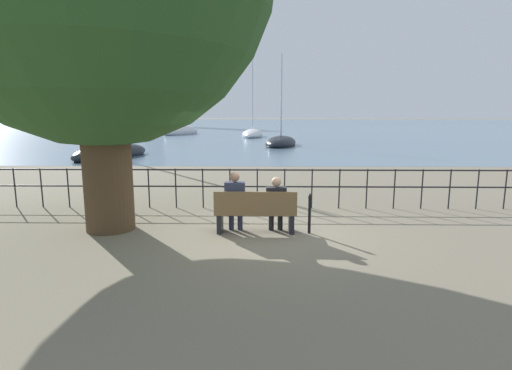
{
  "coord_description": "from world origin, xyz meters",
  "views": [
    {
      "loc": [
        0.17,
        -8.12,
        2.41
      ],
      "look_at": [
        0.0,
        0.5,
        0.92
      ],
      "focal_mm": 28.0,
      "sensor_mm": 36.0,
      "label": 1
    }
  ],
  "objects": [
    {
      "name": "ground_plane",
      "position": [
        0.0,
        0.0,
        0.0
      ],
      "size": [
        1000.0,
        1000.0,
        0.0
      ],
      "primitive_type": "plane",
      "color": "#7A705B"
    },
    {
      "name": "harbor_water",
      "position": [
        0.0,
        161.08,
        0.0
      ],
      "size": [
        600.0,
        300.0,
        0.01
      ],
      "color": "slate",
      "rests_on": "ground_plane"
    },
    {
      "name": "park_bench",
      "position": [
        0.0,
        -0.06,
        0.43
      ],
      "size": [
        1.7,
        0.45,
        0.9
      ],
      "color": "brown",
      "rests_on": "ground_plane"
    },
    {
      "name": "seated_person_left",
      "position": [
        -0.43,
        0.01,
        0.7
      ],
      "size": [
        0.42,
        0.35,
        1.28
      ],
      "color": "#2D3347",
      "rests_on": "ground_plane"
    },
    {
      "name": "seated_person_right",
      "position": [
        0.43,
        0.02,
        0.65
      ],
      "size": [
        0.42,
        0.35,
        1.18
      ],
      "color": "black",
      "rests_on": "ground_plane"
    },
    {
      "name": "promenade_railing",
      "position": [
        -0.0,
        2.22,
        0.69
      ],
      "size": [
        14.43,
        0.04,
        1.05
      ],
      "color": "black",
      "rests_on": "ground_plane"
    },
    {
      "name": "closed_umbrella",
      "position": [
        1.12,
        -0.08,
        0.48
      ],
      "size": [
        0.09,
        0.09,
        0.86
      ],
      "color": "black",
      "rests_on": "ground_plane"
    },
    {
      "name": "sailboat_0",
      "position": [
        -1.15,
        39.12,
        0.29
      ],
      "size": [
        2.62,
        7.81,
        9.18
      ],
      "rotation": [
        0.0,
        0.0,
        -0.04
      ],
      "color": "white",
      "rests_on": "ground_plane"
    },
    {
      "name": "sailboat_1",
      "position": [
        -10.78,
        44.98,
        0.4
      ],
      "size": [
        4.85,
        8.32,
        13.37
      ],
      "rotation": [
        0.0,
        0.0,
        -0.31
      ],
      "color": "silver",
      "rests_on": "ground_plane"
    },
    {
      "name": "sailboat_2",
      "position": [
        -8.76,
        15.12,
        0.28
      ],
      "size": [
        3.72,
        6.52,
        9.15
      ],
      "rotation": [
        0.0,
        0.0,
        -0.29
      ],
      "color": "black",
      "rests_on": "ground_plane"
    },
    {
      "name": "sailboat_3",
      "position": [
        1.58,
        24.82,
        0.26
      ],
      "size": [
        3.5,
        6.42,
        7.62
      ],
      "rotation": [
        0.0,
        0.0,
        -0.2
      ],
      "color": "black",
      "rests_on": "ground_plane"
    },
    {
      "name": "harbor_lighthouse",
      "position": [
        -28.12,
        94.08,
        12.14
      ],
      "size": [
        5.35,
        5.35,
        26.1
      ],
      "color": "white",
      "rests_on": "ground_plane"
    }
  ]
}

